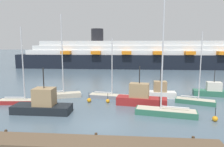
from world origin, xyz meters
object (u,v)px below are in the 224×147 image
at_px(sailboat_0, 166,110).
at_px(fishing_boat_1, 159,92).
at_px(sailboat_2, 60,94).
at_px(channel_buoy_2, 215,119).
at_px(fishing_boat_0, 212,91).
at_px(channel_buoy_0, 108,101).
at_px(channel_buoy_1, 89,100).
at_px(sailboat_5, 22,100).
at_px(cruise_ship, 140,55).
at_px(sailboat_1, 109,95).
at_px(sailboat_4, 195,100).
at_px(fishing_boat_3, 43,104).
at_px(fishing_boat_2, 141,97).

relative_size(sailboat_0, fishing_boat_1, 2.47).
bearing_deg(sailboat_2, channel_buoy_2, -42.71).
height_order(fishing_boat_0, channel_buoy_0, fishing_boat_0).
height_order(fishing_boat_0, channel_buoy_1, fishing_boat_0).
height_order(sailboat_5, cruise_ship, cruise_ship).
bearing_deg(channel_buoy_0, sailboat_1, 91.79).
bearing_deg(channel_buoy_2, channel_buoy_1, 157.50).
xyz_separation_m(fishing_boat_1, channel_buoy_1, (-9.87, -3.43, -0.55)).
bearing_deg(cruise_ship, sailboat_4, -83.79).
distance_m(channel_buoy_0, cruise_ship, 44.34).
bearing_deg(channel_buoy_0, fishing_boat_3, -146.60).
relative_size(fishing_boat_2, fishing_boat_3, 0.99).
distance_m(channel_buoy_0, channel_buoy_2, 13.06).
xyz_separation_m(sailboat_2, sailboat_4, (19.04, -1.68, -0.13)).
relative_size(fishing_boat_0, cruise_ship, 0.07).
relative_size(sailboat_2, fishing_boat_2, 1.83).
distance_m(sailboat_1, sailboat_2, 7.28).
bearing_deg(sailboat_1, channel_buoy_0, -79.20).
relative_size(sailboat_2, channel_buoy_1, 8.67).
distance_m(fishing_boat_0, channel_buoy_0, 16.54).
xyz_separation_m(sailboat_0, fishing_boat_1, (0.36, 7.83, 0.26)).
bearing_deg(sailboat_4, sailboat_1, -169.66).
bearing_deg(sailboat_1, fishing_boat_0, 19.00).
xyz_separation_m(sailboat_5, fishing_boat_2, (15.81, 0.65, 0.53)).
xyz_separation_m(sailboat_0, sailboat_2, (-14.29, 6.56, -0.02)).
relative_size(sailboat_1, sailboat_5, 0.87).
bearing_deg(channel_buoy_2, sailboat_0, 162.44).
relative_size(fishing_boat_2, channel_buoy_0, 5.17).
height_order(sailboat_0, fishing_boat_3, sailboat_0).
height_order(channel_buoy_2, cruise_ship, cruise_ship).
bearing_deg(sailboat_0, channel_buoy_2, 173.40).
bearing_deg(fishing_boat_0, channel_buoy_1, -155.08).
height_order(sailboat_2, fishing_boat_1, sailboat_2).
relative_size(sailboat_1, channel_buoy_0, 6.85).
bearing_deg(channel_buoy_1, fishing_boat_0, 15.77).
bearing_deg(sailboat_0, fishing_boat_2, -43.88).
relative_size(sailboat_1, channel_buoy_2, 5.98).
bearing_deg(fishing_boat_0, fishing_boat_3, -147.34).
distance_m(sailboat_1, channel_buoy_2, 14.39).
distance_m(channel_buoy_1, channel_buoy_2, 15.44).
relative_size(sailboat_1, cruise_ship, 0.11).
bearing_deg(fishing_boat_1, sailboat_5, -162.47).
bearing_deg(sailboat_5, sailboat_1, 13.84).
height_order(sailboat_2, channel_buoy_1, sailboat_2).
distance_m(sailboat_4, fishing_boat_3, 19.45).
bearing_deg(sailboat_4, channel_buoy_2, -70.42).
distance_m(sailboat_5, fishing_boat_3, 5.51).
bearing_deg(cruise_ship, channel_buoy_1, -102.40).
relative_size(sailboat_5, fishing_boat_2, 1.52).
relative_size(fishing_boat_0, fishing_boat_3, 0.83).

